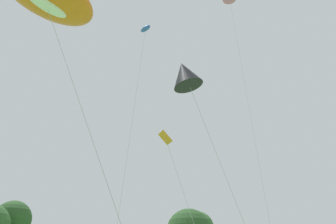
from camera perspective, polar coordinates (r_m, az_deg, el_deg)
small_kite_streamer_purple at (r=19.19m, az=-0.22°, el=-5.19°), size 2.40×2.03×8.40m
small_kite_triangle_green at (r=14.25m, az=2.92°, el=6.45°), size 5.43×2.79×9.44m
small_kite_box_yellow at (r=27.52m, az=-3.95°, el=13.61°), size 1.75×2.80×18.93m
tree_broad_distant at (r=55.07m, az=-25.17°, el=-16.42°), size 5.33×5.33×10.07m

